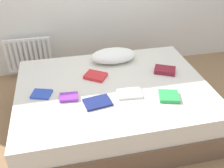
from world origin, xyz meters
name	(u,v)px	position (x,y,z in m)	size (l,w,h in m)	color
ground_plane	(113,121)	(0.00, 0.00, 0.00)	(8.00, 8.00, 0.00)	#93704C
bed	(113,104)	(0.00, 0.00, 0.25)	(2.00, 1.50, 0.50)	brown
radiator	(29,55)	(-0.93, 1.20, 0.34)	(0.62, 0.04, 0.49)	white
pillow	(113,56)	(0.12, 0.50, 0.58)	(0.54, 0.31, 0.15)	white
textbook_green	(169,96)	(0.48, -0.33, 0.52)	(0.19, 0.18, 0.04)	green
textbook_red	(96,76)	(-0.15, 0.19, 0.52)	(0.22, 0.17, 0.04)	red
textbook_maroon	(165,70)	(0.62, 0.13, 0.52)	(0.23, 0.16, 0.05)	maroon
textbook_purple	(69,97)	(-0.46, -0.13, 0.52)	(0.17, 0.12, 0.03)	purple
textbook_white	(129,93)	(0.12, -0.19, 0.51)	(0.24, 0.17, 0.03)	white
textbook_navy	(97,102)	(-0.21, -0.26, 0.51)	(0.25, 0.18, 0.02)	navy
textbook_blue	(42,94)	(-0.72, -0.02, 0.51)	(0.18, 0.15, 0.02)	#2847B7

